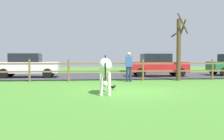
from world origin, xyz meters
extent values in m
plane|color=#47842D|center=(0.00, 0.00, 0.00)|extent=(60.00, 60.00, 0.00)
cube|color=#38383D|center=(0.00, 9.30, 0.03)|extent=(28.00, 7.40, 0.05)
cylinder|color=brown|center=(-4.60, 5.00, 0.62)|extent=(0.11, 0.11, 1.24)
cylinder|color=brown|center=(-2.47, 5.00, 0.62)|extent=(0.11, 0.11, 1.24)
cylinder|color=brown|center=(-0.34, 5.00, 0.62)|extent=(0.11, 0.11, 1.24)
cylinder|color=brown|center=(1.79, 5.00, 0.62)|extent=(0.11, 0.11, 1.24)
cylinder|color=brown|center=(3.93, 5.00, 0.62)|extent=(0.11, 0.11, 1.24)
cylinder|color=brown|center=(6.06, 5.00, 0.62)|extent=(0.11, 0.11, 1.24)
cube|color=brown|center=(-0.34, 5.00, 0.56)|extent=(21.32, 0.06, 0.09)
cube|color=brown|center=(-0.34, 5.00, 0.99)|extent=(21.32, 0.06, 0.09)
cylinder|color=#513A23|center=(3.86, 4.78, 1.79)|extent=(0.25, 0.25, 3.58)
cylinder|color=#513A23|center=(3.96, 4.44, 3.27)|extent=(0.77, 0.32, 1.16)
cylinder|color=#513A23|center=(4.11, 4.84, 3.06)|extent=(0.22, 0.61, 0.95)
cylinder|color=#513A23|center=(3.95, 5.17, 2.84)|extent=(0.84, 0.28, 0.62)
ellipsoid|color=white|center=(-1.02, -0.87, 1.03)|extent=(0.60, 1.28, 0.56)
cylinder|color=white|center=(-1.12, -0.46, 0.39)|extent=(0.11, 0.11, 0.78)
cylinder|color=white|center=(-0.84, -0.49, 0.39)|extent=(0.11, 0.11, 0.78)
cylinder|color=white|center=(-1.20, -1.25, 0.39)|extent=(0.11, 0.11, 0.78)
cylinder|color=white|center=(-0.92, -1.28, 0.39)|extent=(0.11, 0.11, 0.78)
cylinder|color=white|center=(-0.97, -0.35, 0.84)|extent=(0.30, 0.61, 0.51)
ellipsoid|color=white|center=(-0.93, 0.07, 0.28)|extent=(0.24, 0.46, 0.24)
cube|color=black|center=(-1.00, -0.62, 1.35)|extent=(0.10, 0.56, 0.12)
cylinder|color=black|center=(-1.09, -1.54, 0.88)|extent=(0.07, 0.19, 0.54)
cylinder|color=black|center=(-0.58, 0.47, 0.03)|extent=(0.01, 0.01, 0.06)
cylinder|color=black|center=(-0.58, 0.43, 0.03)|extent=(0.01, 0.01, 0.06)
ellipsoid|color=black|center=(-0.58, 0.45, 0.12)|extent=(0.18, 0.10, 0.12)
sphere|color=black|center=(-0.49, 0.45, 0.17)|extent=(0.07, 0.07, 0.07)
cube|color=red|center=(3.59, 8.02, 0.70)|extent=(4.07, 1.88, 0.70)
cube|color=black|center=(3.44, 8.03, 1.33)|extent=(1.97, 1.65, 0.56)
cylinder|color=black|center=(4.97, 8.81, 0.35)|extent=(0.61, 0.21, 0.60)
cylinder|color=black|center=(4.90, 7.11, 0.35)|extent=(0.61, 0.21, 0.60)
cylinder|color=black|center=(2.28, 8.93, 0.35)|extent=(0.61, 0.21, 0.60)
cylinder|color=black|center=(2.20, 7.23, 0.35)|extent=(0.61, 0.21, 0.60)
cube|color=white|center=(-5.17, 8.05, 0.70)|extent=(4.06, 1.84, 0.70)
cube|color=black|center=(-5.31, 8.06, 1.33)|extent=(1.95, 1.63, 0.56)
cylinder|color=black|center=(-3.79, 8.85, 0.35)|extent=(0.61, 0.20, 0.60)
cylinder|color=black|center=(-3.85, 7.15, 0.35)|extent=(0.61, 0.20, 0.60)
cylinder|color=black|center=(-6.48, 8.95, 0.35)|extent=(0.61, 0.20, 0.60)
cylinder|color=black|center=(-6.54, 7.25, 0.35)|extent=(0.61, 0.20, 0.60)
cylinder|color=black|center=(8.36, 9.35, 0.35)|extent=(0.61, 0.20, 0.60)
cylinder|color=black|center=(8.29, 7.65, 0.35)|extent=(0.61, 0.20, 0.60)
cylinder|color=#232847|center=(0.77, 4.48, 0.41)|extent=(0.14, 0.14, 0.82)
cylinder|color=#232847|center=(0.95, 4.46, 0.41)|extent=(0.14, 0.14, 0.82)
cube|color=#2D569E|center=(0.86, 4.47, 1.11)|extent=(0.38, 0.26, 0.58)
sphere|color=tan|center=(0.86, 4.47, 1.53)|extent=(0.22, 0.22, 0.22)
camera|label=1|loc=(-2.09, -11.02, 1.31)|focal=45.41mm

